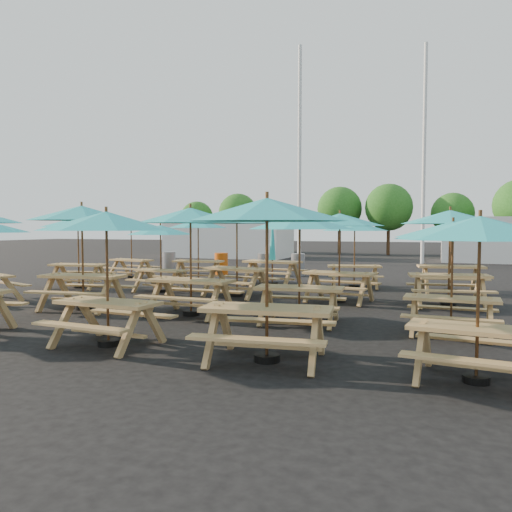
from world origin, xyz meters
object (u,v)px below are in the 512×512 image
(picnic_unit_2, at_px, (78,225))
(picnic_unit_9, at_px, (190,221))
(picnic_unit_19, at_px, (452,222))
(picnic_unit_16, at_px, (480,236))
(picnic_unit_13, at_px, (300,227))
(waste_bin_2, at_px, (264,264))
(picnic_unit_11, at_px, (272,255))
(picnic_unit_18, at_px, (450,222))
(picnic_unit_3, at_px, (131,229))
(picnic_unit_12, at_px, (267,218))
(waste_bin_1, at_px, (221,264))
(picnic_unit_7, at_px, (198,227))
(waste_bin_3, at_px, (298,265))
(picnic_unit_6, at_px, (161,233))
(picnic_unit_5, at_px, (82,218))
(picnic_unit_10, at_px, (237,222))
(picnic_unit_14, at_px, (340,224))
(picnic_unit_17, at_px, (453,235))
(picnic_unit_15, at_px, (355,229))
(waste_bin_0, at_px, (169,262))
(picnic_unit_8, at_px, (106,228))

(picnic_unit_2, xyz_separation_m, picnic_unit_9, (5.90, -3.37, 0.08))
(picnic_unit_19, bearing_deg, picnic_unit_16, -97.82)
(picnic_unit_13, relative_size, waste_bin_2, 2.62)
(picnic_unit_11, relative_size, picnic_unit_18, 0.93)
(picnic_unit_3, relative_size, picnic_unit_12, 0.97)
(waste_bin_1, bearing_deg, picnic_unit_3, -134.42)
(picnic_unit_7, bearing_deg, picnic_unit_11, -11.70)
(picnic_unit_2, xyz_separation_m, picnic_unit_13, (8.44, -3.45, -0.06))
(picnic_unit_3, relative_size, waste_bin_3, 2.78)
(picnic_unit_3, xyz_separation_m, picnic_unit_6, (3.27, -3.27, -0.13))
(picnic_unit_5, relative_size, picnic_unit_13, 1.13)
(picnic_unit_16, bearing_deg, picnic_unit_10, 139.77)
(picnic_unit_2, height_order, waste_bin_2, picnic_unit_2)
(picnic_unit_2, relative_size, waste_bin_1, 2.83)
(picnic_unit_6, distance_m, picnic_unit_14, 5.54)
(picnic_unit_9, distance_m, picnic_unit_18, 6.41)
(picnic_unit_17, relative_size, picnic_unit_19, 0.79)
(picnic_unit_18, bearing_deg, waste_bin_1, 137.89)
(picnic_unit_13, bearing_deg, picnic_unit_16, -48.43)
(picnic_unit_16, relative_size, picnic_unit_18, 0.87)
(picnic_unit_2, relative_size, picnic_unit_6, 1.13)
(picnic_unit_12, relative_size, waste_bin_1, 2.86)
(picnic_unit_15, bearing_deg, picnic_unit_17, -80.84)
(picnic_unit_6, distance_m, picnic_unit_16, 10.66)
(picnic_unit_5, relative_size, picnic_unit_9, 1.11)
(picnic_unit_16, bearing_deg, waste_bin_3, 121.50)
(picnic_unit_3, height_order, picnic_unit_9, picnic_unit_9)
(picnic_unit_3, relative_size, picnic_unit_15, 0.98)
(picnic_unit_10, height_order, picnic_unit_18, picnic_unit_10)
(picnic_unit_16, bearing_deg, picnic_unit_7, 139.40)
(picnic_unit_9, bearing_deg, waste_bin_1, 111.80)
(picnic_unit_17, height_order, waste_bin_0, picnic_unit_17)
(picnic_unit_3, height_order, picnic_unit_14, picnic_unit_14)
(waste_bin_0, bearing_deg, picnic_unit_15, -17.86)
(picnic_unit_13, height_order, picnic_unit_15, picnic_unit_13)
(picnic_unit_13, height_order, waste_bin_2, picnic_unit_13)
(picnic_unit_2, xyz_separation_m, picnic_unit_8, (5.95, -6.45, -0.08))
(picnic_unit_6, distance_m, picnic_unit_18, 8.26)
(picnic_unit_7, relative_size, picnic_unit_19, 0.92)
(waste_bin_0, xyz_separation_m, waste_bin_3, (5.74, 0.56, 0.00))
(waste_bin_2, bearing_deg, picnic_unit_8, -82.63)
(picnic_unit_5, bearing_deg, picnic_unit_17, -6.56)
(picnic_unit_7, xyz_separation_m, picnic_unit_14, (5.85, -3.34, 0.05))
(picnic_unit_12, distance_m, waste_bin_1, 13.99)
(picnic_unit_15, relative_size, waste_bin_0, 2.84)
(picnic_unit_5, relative_size, picnic_unit_6, 1.19)
(waste_bin_0, bearing_deg, picnic_unit_10, -46.47)
(picnic_unit_7, bearing_deg, picnic_unit_18, -27.04)
(picnic_unit_8, relative_size, picnic_unit_18, 0.88)
(picnic_unit_8, height_order, picnic_unit_10, picnic_unit_10)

